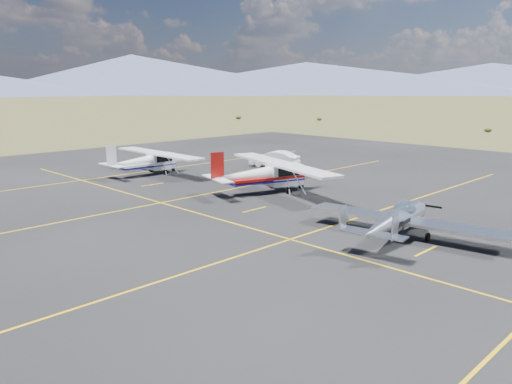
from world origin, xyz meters
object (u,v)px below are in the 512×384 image
aircraft_plain (148,161)px  sedan (274,159)px  aircraft_low_wing (398,219)px  aircraft_cessna (267,173)px

aircraft_plain → sedan: aircraft_plain is taller
aircraft_low_wing → aircraft_cessna: 12.48m
aircraft_plain → aircraft_cessna: bearing=-81.0°
aircraft_cessna → sedan: (8.65, 7.33, -0.61)m
aircraft_low_wing → aircraft_plain: (1.45, 24.05, 0.19)m
sedan → aircraft_plain: bearing=-43.5°
aircraft_cessna → aircraft_plain: aircraft_cessna is taller
aircraft_low_wing → sedan: 22.76m
aircraft_cessna → sedan: aircraft_cessna is taller
aircraft_cessna → aircraft_low_wing: bearing=-88.4°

